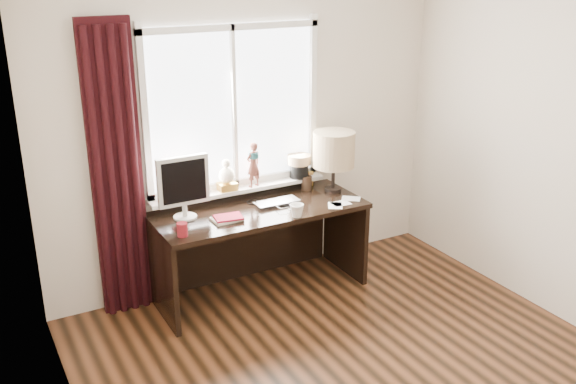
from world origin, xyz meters
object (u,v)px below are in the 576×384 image
mug (297,210)px  red_cup (182,230)px  monitor (183,184)px  laptop (277,202)px  table_lamp (334,150)px  desk (255,232)px

mug → red_cup: (-0.89, 0.08, -0.00)m
monitor → mug: bearing=-27.4°
laptop → table_lamp: 0.66m
red_cup → table_lamp: table_lamp is taller
desk → table_lamp: (0.73, -0.04, 0.61)m
red_cup → mug: bearing=-5.0°
laptop → desk: laptop is taller
red_cup → desk: (0.72, 0.32, -0.29)m
mug → monitor: (-0.76, 0.39, 0.22)m
red_cup → desk: bearing=23.8°
laptop → table_lamp: bearing=3.9°
desk → monitor: (-0.59, -0.00, 0.52)m
desk → table_lamp: 0.95m
laptop → desk: size_ratio=0.22×
table_lamp → desk: bearing=176.9°
desk → mug: bearing=-66.8°
red_cup → monitor: 0.41m
desk → table_lamp: size_ratio=3.27×
monitor → table_lamp: size_ratio=0.94×
desk → laptop: bearing=-27.1°
monitor → table_lamp: table_lamp is taller
mug → red_cup: mug is taller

